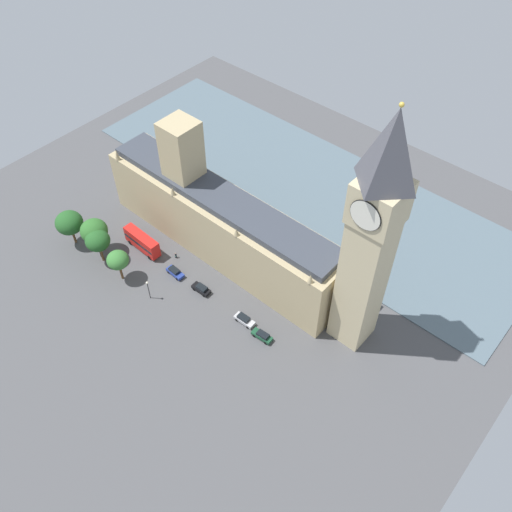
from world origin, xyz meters
The scene contains 16 objects.
ground_plane centered at (0.00, 0.00, 0.00)m, with size 137.85×137.85×0.00m, color #4C4C4F.
river_thames centered at (-33.59, 0.00, 0.12)m, with size 40.68×124.07×0.25m, color slate.
parliament_building centered at (-2.00, -1.29, 9.36)m, with size 12.21×64.33×31.15m.
clock_tower centered at (-2.43, 36.64, 28.80)m, with size 8.39×8.39×55.68m.
double_decker_bus_leading centered at (10.75, -15.05, 2.63)m, with size 2.86×10.56×4.75m.
car_blue_by_river_gate centered at (11.27, -3.24, 0.89)m, with size 2.04×4.71×1.74m.
car_black_midblock centered at (10.77, 4.90, 0.89)m, with size 2.11×4.64×1.74m.
car_silver_corner centered at (10.70, 17.93, 0.89)m, with size 2.04×4.84×1.74m.
car_dark_green_under_trees centered at (11.28, 23.55, 0.89)m, with size 2.07×4.79×1.74m.
pedestrian_trailing centered at (7.49, -7.02, 0.70)m, with size 0.66×0.63×1.56m.
plane_tree_kerbside centered at (18.25, -22.28, 7.15)m, with size 6.41×6.41×9.90m.
plane_tree_far_end centered at (20.23, -29.41, 6.63)m, with size 6.57×6.57×9.45m.
plane_tree_near_tower centered at (19.48, -19.48, 6.72)m, with size 5.77×5.77×9.21m.
plane_tree_opposite_hall centered at (20.07, -11.64, 6.27)m, with size 5.00×5.00×8.45m.
street_lamp_slot_10 centered at (19.70, -2.42, 3.98)m, with size 0.56×0.56×5.61m.
street_lamp_slot_11 centered at (19.16, -20.86, 4.14)m, with size 0.56×0.56×5.88m.
Camera 1 is at (60.53, 64.86, 96.90)m, focal length 38.10 mm.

